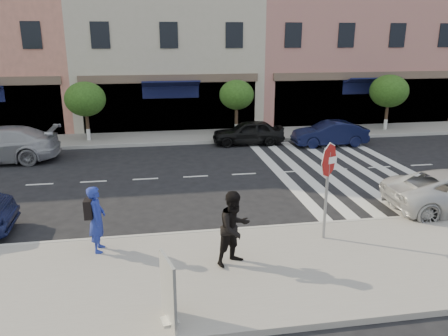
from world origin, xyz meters
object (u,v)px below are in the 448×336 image
(walker, at_px, (234,228))
(car_far_mid, at_px, (248,132))
(stop_sign, at_px, (328,170))
(poster_board, at_px, (169,291))
(photographer, at_px, (97,219))
(car_far_right, at_px, (330,133))

(walker, xyz_separation_m, car_far_mid, (3.12, 12.52, -0.44))
(stop_sign, relative_size, poster_board, 1.97)
(stop_sign, distance_m, poster_board, 5.40)
(car_far_mid, bearing_deg, photographer, -26.97)
(photographer, height_order, poster_board, photographer)
(photographer, relative_size, car_far_mid, 0.47)
(walker, relative_size, car_far_right, 0.48)
(stop_sign, relative_size, car_far_right, 0.70)
(photographer, bearing_deg, car_far_right, -43.18)
(photographer, bearing_deg, stop_sign, -90.42)
(car_far_mid, xyz_separation_m, car_far_right, (4.10, -0.96, -0.00))
(photographer, bearing_deg, walker, -108.02)
(car_far_right, bearing_deg, poster_board, -32.30)
(photographer, xyz_separation_m, poster_board, (1.64, -3.26, -0.20))
(walker, bearing_deg, car_far_right, 28.17)
(poster_board, xyz_separation_m, car_far_mid, (4.78, 14.57, -0.18))
(walker, height_order, poster_board, walker)
(car_far_right, bearing_deg, walker, -31.16)
(stop_sign, relative_size, car_far_mid, 0.72)
(walker, distance_m, poster_board, 2.64)
(walker, distance_m, car_far_mid, 12.92)
(poster_board, relative_size, car_far_mid, 0.37)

